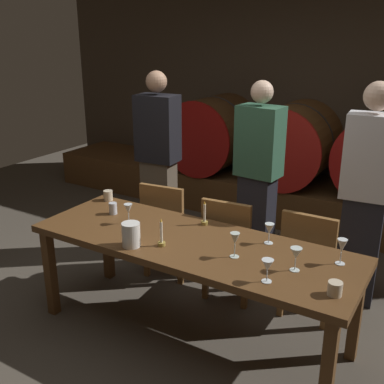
# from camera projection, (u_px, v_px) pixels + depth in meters

# --- Properties ---
(ground_plane) EXTENTS (9.34, 9.34, 0.00)m
(ground_plane) POSITION_uv_depth(u_px,v_px,m) (175.00, 319.00, 3.60)
(ground_plane) COLOR #4C443A
(back_wall) EXTENTS (7.18, 0.24, 2.75)m
(back_wall) POSITION_uv_depth(u_px,v_px,m) (311.00, 94.00, 5.57)
(back_wall) COLOR #473A2D
(back_wall) RESTS_ON ground
(barrel_shelf) EXTENTS (6.46, 0.90, 0.44)m
(barrel_shelf) POSITION_uv_depth(u_px,v_px,m) (289.00, 198.00, 5.51)
(barrel_shelf) COLOR brown
(barrel_shelf) RESTS_ON ground
(wine_barrel_left) EXTENTS (0.91, 0.94, 0.91)m
(wine_barrel_left) POSITION_uv_depth(u_px,v_px,m) (213.00, 133.00, 5.79)
(wine_barrel_left) COLOR #513319
(wine_barrel_left) RESTS_ON barrel_shelf
(wine_barrel_center) EXTENTS (0.91, 0.94, 0.91)m
(wine_barrel_center) POSITION_uv_depth(u_px,v_px,m) (294.00, 143.00, 5.28)
(wine_barrel_center) COLOR brown
(wine_barrel_center) RESTS_ON barrel_shelf
(dining_table) EXTENTS (2.29, 0.78, 0.75)m
(dining_table) POSITION_uv_depth(u_px,v_px,m) (191.00, 250.00, 3.20)
(dining_table) COLOR brown
(dining_table) RESTS_ON ground
(chair_left) EXTENTS (0.44, 0.44, 0.88)m
(chair_left) POSITION_uv_depth(u_px,v_px,m) (168.00, 225.00, 4.09)
(chair_left) COLOR brown
(chair_left) RESTS_ON ground
(chair_center) EXTENTS (0.43, 0.43, 0.88)m
(chair_center) POSITION_uv_depth(u_px,v_px,m) (230.00, 244.00, 3.73)
(chair_center) COLOR brown
(chair_center) RESTS_ON ground
(chair_right) EXTENTS (0.41, 0.41, 0.88)m
(chair_right) POSITION_uv_depth(u_px,v_px,m) (310.00, 259.00, 3.48)
(chair_right) COLOR brown
(chair_right) RESTS_ON ground
(guest_left) EXTENTS (0.40, 0.27, 1.77)m
(guest_left) POSITION_uv_depth(u_px,v_px,m) (158.00, 164.00, 4.42)
(guest_left) COLOR brown
(guest_left) RESTS_ON ground
(guest_center) EXTENTS (0.40, 0.27, 1.72)m
(guest_center) POSITION_uv_depth(u_px,v_px,m) (258.00, 177.00, 4.12)
(guest_center) COLOR black
(guest_center) RESTS_ON ground
(guest_right) EXTENTS (0.40, 0.28, 1.77)m
(guest_right) POSITION_uv_depth(u_px,v_px,m) (366.00, 195.00, 3.56)
(guest_right) COLOR black
(guest_right) RESTS_ON ground
(candle_left) EXTENTS (0.05, 0.05, 0.20)m
(candle_left) POSITION_uv_depth(u_px,v_px,m) (161.00, 238.00, 3.09)
(candle_left) COLOR olive
(candle_left) RESTS_ON dining_table
(candle_right) EXTENTS (0.05, 0.05, 0.19)m
(candle_right) POSITION_uv_depth(u_px,v_px,m) (204.00, 218.00, 3.43)
(candle_right) COLOR olive
(candle_right) RESTS_ON dining_table
(pitcher) EXTENTS (0.12, 0.12, 0.16)m
(pitcher) POSITION_uv_depth(u_px,v_px,m) (131.00, 235.00, 3.07)
(pitcher) COLOR white
(pitcher) RESTS_ON dining_table
(wine_glass_far_left) EXTENTS (0.06, 0.06, 0.15)m
(wine_glass_far_left) POSITION_uv_depth(u_px,v_px,m) (128.00, 209.00, 3.42)
(wine_glass_far_left) COLOR white
(wine_glass_far_left) RESTS_ON dining_table
(wine_glass_left) EXTENTS (0.06, 0.06, 0.17)m
(wine_glass_left) POSITION_uv_depth(u_px,v_px,m) (235.00, 240.00, 2.91)
(wine_glass_left) COLOR silver
(wine_glass_left) RESTS_ON dining_table
(wine_glass_center_left) EXTENTS (0.06, 0.06, 0.14)m
(wine_glass_center_left) POSITION_uv_depth(u_px,v_px,m) (269.00, 230.00, 3.11)
(wine_glass_center_left) COLOR white
(wine_glass_center_left) RESTS_ON dining_table
(wine_glass_center_right) EXTENTS (0.07, 0.07, 0.14)m
(wine_glass_center_right) POSITION_uv_depth(u_px,v_px,m) (267.00, 266.00, 2.63)
(wine_glass_center_right) COLOR white
(wine_glass_center_right) RESTS_ON dining_table
(wine_glass_right) EXTENTS (0.07, 0.07, 0.15)m
(wine_glass_right) POSITION_uv_depth(u_px,v_px,m) (296.00, 254.00, 2.75)
(wine_glass_right) COLOR silver
(wine_glass_right) RESTS_ON dining_table
(wine_glass_far_right) EXTENTS (0.06, 0.06, 0.17)m
(wine_glass_far_right) POSITION_uv_depth(u_px,v_px,m) (342.00, 247.00, 2.83)
(wine_glass_far_right) COLOR white
(wine_glass_far_right) RESTS_ON dining_table
(cup_left) EXTENTS (0.08, 0.08, 0.09)m
(cup_left) POSITION_uv_depth(u_px,v_px,m) (108.00, 195.00, 3.91)
(cup_left) COLOR beige
(cup_left) RESTS_ON dining_table
(cup_center) EXTENTS (0.06, 0.06, 0.09)m
(cup_center) POSITION_uv_depth(u_px,v_px,m) (113.00, 208.00, 3.62)
(cup_center) COLOR silver
(cup_center) RESTS_ON dining_table
(cup_right) EXTENTS (0.08, 0.08, 0.08)m
(cup_right) POSITION_uv_depth(u_px,v_px,m) (335.00, 289.00, 2.52)
(cup_right) COLOR beige
(cup_right) RESTS_ON dining_table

